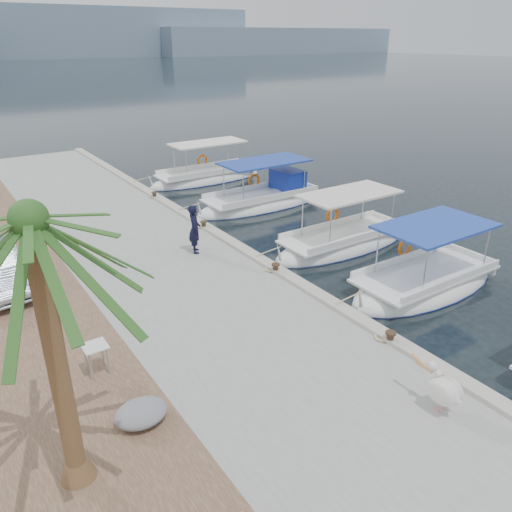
{
  "coord_description": "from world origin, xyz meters",
  "views": [
    {
      "loc": [
        -9.25,
        -10.57,
        7.74
      ],
      "look_at": [
        -1.0,
        1.7,
        1.2
      ],
      "focal_mm": 35.0,
      "sensor_mm": 36.0,
      "label": 1
    }
  ],
  "objects_px": {
    "fisherman": "(195,229)",
    "date_palm": "(29,222)",
    "pelican": "(443,389)",
    "fishing_caique_b": "(424,285)",
    "fishing_caique_e": "(206,179)",
    "fishing_caique_d": "(263,202)",
    "fishing_caique_c": "(343,244)"
  },
  "relations": [
    {
      "from": "fishing_caique_b",
      "to": "date_palm",
      "type": "relative_size",
      "value": 1.07
    },
    {
      "from": "fisherman",
      "to": "date_palm",
      "type": "distance_m",
      "value": 10.94
    },
    {
      "from": "pelican",
      "to": "fisherman",
      "type": "relative_size",
      "value": 0.72
    },
    {
      "from": "pelican",
      "to": "fisherman",
      "type": "distance_m",
      "value": 10.38
    },
    {
      "from": "fishing_caique_d",
      "to": "date_palm",
      "type": "xyz_separation_m",
      "value": [
        -12.5,
        -12.26,
        5.16
      ]
    },
    {
      "from": "fishing_caique_c",
      "to": "fisherman",
      "type": "xyz_separation_m",
      "value": [
        -5.61,
        1.82,
        1.27
      ]
    },
    {
      "from": "fishing_caique_c",
      "to": "fishing_caique_e",
      "type": "relative_size",
      "value": 0.92
    },
    {
      "from": "fishing_caique_d",
      "to": "fishing_caique_c",
      "type": "bearing_deg",
      "value": -93.84
    },
    {
      "from": "fishing_caique_d",
      "to": "fisherman",
      "type": "distance_m",
      "value": 7.54
    },
    {
      "from": "fishing_caique_c",
      "to": "fisherman",
      "type": "distance_m",
      "value": 6.03
    },
    {
      "from": "fishing_caique_d",
      "to": "date_palm",
      "type": "relative_size",
      "value": 1.24
    },
    {
      "from": "fishing_caique_c",
      "to": "pelican",
      "type": "xyz_separation_m",
      "value": [
        -5.25,
        -8.55,
        0.9
      ]
    },
    {
      "from": "fishing_caique_b",
      "to": "fishing_caique_e",
      "type": "xyz_separation_m",
      "value": [
        0.45,
        15.91,
        0.0
      ]
    },
    {
      "from": "pelican",
      "to": "fisherman",
      "type": "bearing_deg",
      "value": 92.0
    },
    {
      "from": "fishing_caique_c",
      "to": "fisherman",
      "type": "height_order",
      "value": "fisherman"
    },
    {
      "from": "fishing_caique_b",
      "to": "fishing_caique_d",
      "type": "xyz_separation_m",
      "value": [
        0.6,
        10.32,
        0.07
      ]
    },
    {
      "from": "fishing_caique_c",
      "to": "date_palm",
      "type": "relative_size",
      "value": 1.13
    },
    {
      "from": "fishing_caique_d",
      "to": "date_palm",
      "type": "bearing_deg",
      "value": -135.57
    },
    {
      "from": "pelican",
      "to": "fishing_caique_b",
      "type": "bearing_deg",
      "value": 41.13
    },
    {
      "from": "fishing_caique_b",
      "to": "fishing_caique_e",
      "type": "bearing_deg",
      "value": 88.37
    },
    {
      "from": "fishing_caique_c",
      "to": "date_palm",
      "type": "height_order",
      "value": "date_palm"
    },
    {
      "from": "fishing_caique_e",
      "to": "fisherman",
      "type": "relative_size",
      "value": 3.96
    },
    {
      "from": "fishing_caique_e",
      "to": "pelican",
      "type": "relative_size",
      "value": 5.52
    },
    {
      "from": "fishing_caique_d",
      "to": "pelican",
      "type": "xyz_separation_m",
      "value": [
        -5.66,
        -14.74,
        0.83
      ]
    },
    {
      "from": "pelican",
      "to": "date_palm",
      "type": "height_order",
      "value": "date_palm"
    },
    {
      "from": "fishing_caique_c",
      "to": "fishing_caique_e",
      "type": "height_order",
      "value": "same"
    },
    {
      "from": "fisherman",
      "to": "date_palm",
      "type": "height_order",
      "value": "date_palm"
    },
    {
      "from": "fisherman",
      "to": "date_palm",
      "type": "xyz_separation_m",
      "value": [
        -6.48,
        -7.88,
        3.95
      ]
    },
    {
      "from": "pelican",
      "to": "fishing_caique_c",
      "type": "bearing_deg",
      "value": 58.47
    },
    {
      "from": "date_palm",
      "to": "fishing_caique_d",
      "type": "bearing_deg",
      "value": 44.43
    },
    {
      "from": "fishing_caique_d",
      "to": "pelican",
      "type": "bearing_deg",
      "value": -111.02
    },
    {
      "from": "fishing_caique_d",
      "to": "fishing_caique_e",
      "type": "relative_size",
      "value": 1.01
    }
  ]
}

